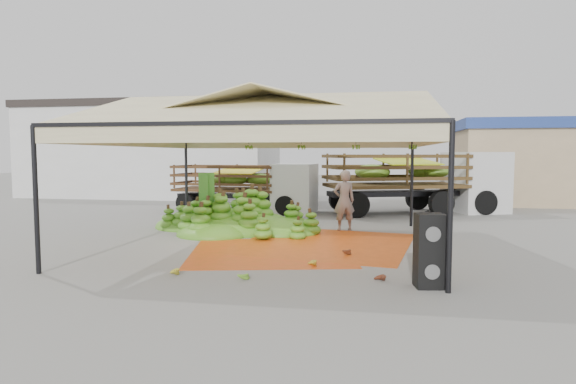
% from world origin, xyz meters
% --- Properties ---
extents(ground, '(90.00, 90.00, 0.00)m').
position_xyz_m(ground, '(0.00, 0.00, 0.00)').
color(ground, slate).
rests_on(ground, ground).
extents(canopy_tent, '(8.10, 8.10, 4.00)m').
position_xyz_m(canopy_tent, '(0.00, 0.00, 3.30)').
color(canopy_tent, black).
rests_on(canopy_tent, ground).
extents(building_white, '(14.30, 6.30, 5.40)m').
position_xyz_m(building_white, '(-10.00, 14.00, 2.71)').
color(building_white, silver).
rests_on(building_white, ground).
extents(building_tan, '(6.30, 5.30, 4.10)m').
position_xyz_m(building_tan, '(10.00, 13.00, 2.07)').
color(building_tan, tan).
rests_on(building_tan, ground).
extents(tarp_left, '(4.57, 4.43, 0.01)m').
position_xyz_m(tarp_left, '(0.20, -1.09, 0.01)').
color(tarp_left, red).
rests_on(tarp_left, ground).
extents(tarp_right, '(5.12, 5.30, 0.01)m').
position_xyz_m(tarp_right, '(1.44, 0.32, 0.01)').
color(tarp_right, '#CB4E13').
rests_on(tarp_right, ground).
extents(banana_heap, '(6.48, 5.63, 1.24)m').
position_xyz_m(banana_heap, '(-1.57, 2.18, 0.62)').
color(banana_heap, '#377919').
rests_on(banana_heap, ground).
extents(hand_yellow_a, '(0.51, 0.47, 0.19)m').
position_xyz_m(hand_yellow_a, '(1.34, -2.40, 0.09)').
color(hand_yellow_a, gold).
rests_on(hand_yellow_a, ground).
extents(hand_yellow_b, '(0.55, 0.53, 0.19)m').
position_xyz_m(hand_yellow_b, '(-1.29, -3.69, 0.10)').
color(hand_yellow_b, gold).
rests_on(hand_yellow_b, ground).
extents(hand_red_a, '(0.52, 0.47, 0.20)m').
position_xyz_m(hand_red_a, '(2.02, -1.05, 0.10)').
color(hand_red_a, '#532413').
rests_on(hand_red_a, ground).
extents(hand_red_b, '(0.49, 0.48, 0.17)m').
position_xyz_m(hand_red_b, '(2.80, -3.44, 0.09)').
color(hand_red_b, '#5C2F15').
rests_on(hand_red_b, ground).
extents(hand_green, '(0.48, 0.44, 0.18)m').
position_xyz_m(hand_green, '(0.18, -3.70, 0.09)').
color(hand_green, '#487C19').
rests_on(hand_green, ground).
extents(hanging_bunches, '(4.74, 0.24, 0.20)m').
position_xyz_m(hanging_bunches, '(1.48, 0.64, 2.62)').
color(hanging_bunches, '#4A7D1A').
rests_on(hanging_bunches, ground).
extents(speaker_stack, '(0.55, 0.50, 1.35)m').
position_xyz_m(speaker_stack, '(3.70, -3.70, 0.68)').
color(speaker_stack, black).
rests_on(speaker_stack, ground).
extents(banana_leaves, '(0.96, 1.36, 3.70)m').
position_xyz_m(banana_leaves, '(-2.26, 2.07, 0.00)').
color(banana_leaves, '#217920').
rests_on(banana_leaves, ground).
extents(vendor, '(0.82, 0.68, 1.93)m').
position_xyz_m(vendor, '(1.81, 2.64, 0.96)').
color(vendor, gray).
rests_on(vendor, ground).
extents(truck_left, '(6.07, 2.51, 2.03)m').
position_xyz_m(truck_left, '(-2.36, 7.09, 1.25)').
color(truck_left, '#4F351A').
rests_on(truck_left, ground).
extents(truck_right, '(7.75, 4.83, 2.52)m').
position_xyz_m(truck_right, '(4.75, 8.00, 1.55)').
color(truck_right, '#4D3619').
rests_on(truck_right, ground).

